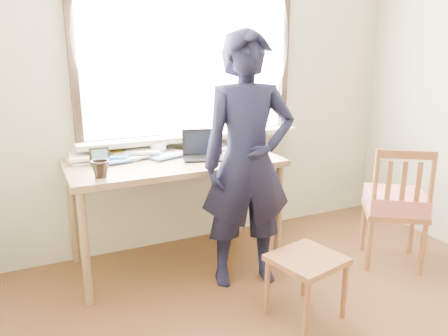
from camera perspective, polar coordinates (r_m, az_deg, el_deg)
name	(u,v)px	position (r m, az deg, el deg)	size (l,w,h in m)	color
room_shell	(366,45)	(2.12, 18.02, 15.03)	(3.52, 4.02, 2.61)	#BEB899
desk	(174,171)	(3.27, -6.53, -0.36)	(1.54, 0.77, 0.83)	brown
laptop	(203,151)	(3.28, -2.74, 2.19)	(0.36, 0.32, 0.21)	black
mug_white	(158,148)	(3.41, -8.59, 2.55)	(0.13, 0.13, 0.10)	white
mug_dark	(100,169)	(2.88, -15.85, -0.13)	(0.12, 0.12, 0.11)	black
mouse	(231,155)	(3.31, 0.87, 1.77)	(0.09, 0.07, 0.04)	black
desk_clutter	(129,155)	(3.35, -12.27, 1.71)	(0.82, 0.51, 0.05)	white
book_a	(116,158)	(3.33, -13.86, 1.30)	(0.22, 0.30, 0.03)	white
book_b	(208,148)	(3.57, -2.16, 2.62)	(0.16, 0.22, 0.02)	white
picture_frame	(100,157)	(3.22, -15.94, 1.44)	(0.14, 0.02, 0.11)	black
work_chair	(307,266)	(2.77, 10.74, -12.49)	(0.47, 0.46, 0.40)	brown
side_chair	(395,203)	(3.55, 21.49, -4.26)	(0.60, 0.59, 0.94)	brown
person	(248,162)	(2.97, 3.11, 0.75)	(0.64, 0.42, 1.75)	black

